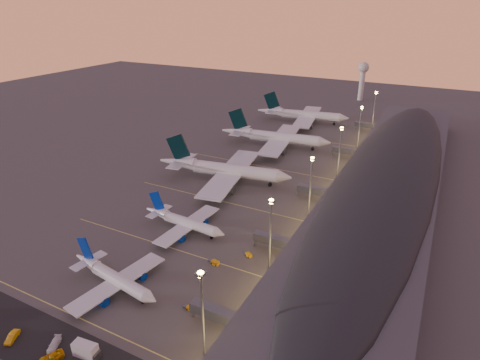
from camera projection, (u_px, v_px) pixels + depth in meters
The scene contains 19 objects.
ground at pixel (179, 241), 147.34m from camera, with size 700.00×700.00×0.00m, color #464441.
airliner_narrow_south at pixel (114, 277), 122.58m from camera, with size 37.07×33.42×13.24m.
airliner_narrow_north at pixel (184, 222), 153.27m from camera, with size 37.28×33.35×13.32m.
airliner_wide_near at pixel (223, 170), 194.72m from camera, with size 67.53×62.27×21.66m.
airliner_wide_mid at pixel (275, 137), 240.75m from camera, with size 67.27×61.82×21.53m.
airliner_wide_far at pixel (302, 115), 287.47m from camera, with size 65.83×60.63×21.10m.
terminal_building at pixel (389, 179), 176.51m from camera, with size 56.35×255.00×17.46m.
light_masts at pixel (329, 156), 177.67m from camera, with size 2.20×217.20×25.90m.
radar_tower at pixel (363, 75), 344.64m from camera, with size 9.00×9.00×32.50m.
service_lane at pixel (51, 348), 102.00m from camera, with size 260.00×16.00×0.01m.
lane_markings at pixel (231, 197), 179.72m from camera, with size 90.00×180.36×0.00m.
baggage_tug_a at pixel (189, 308), 114.75m from camera, with size 3.37×1.55×1.00m.
baggage_tug_b at pixel (226, 315), 112.07m from camera, with size 3.37×1.59×0.99m.
baggage_tug_c at pixel (248, 254), 138.78m from camera, with size 3.85×3.08×1.09m.
catering_truck_a at pixel (87, 351), 99.11m from camera, with size 7.15×3.44×3.88m.
baggage_tug_d at pixel (214, 262), 134.55m from camera, with size 4.25×2.31×1.20m.
service_van_b at pixel (12, 337), 104.35m from camera, with size 1.78×5.10×1.68m, color orange.
service_van_c at pixel (54, 345), 102.12m from camera, with size 2.23×5.48×1.59m, color silver.
service_van_d at pixel (51, 358), 98.31m from camera, with size 2.79×6.05×1.68m, color orange.
Camera 1 is at (77.36, -100.76, 81.11)m, focal length 30.00 mm.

